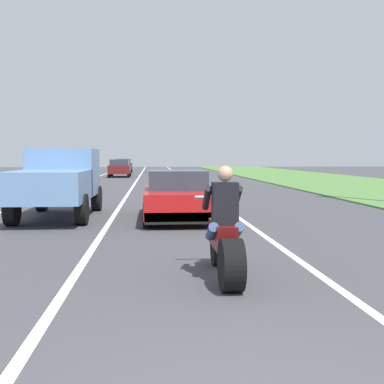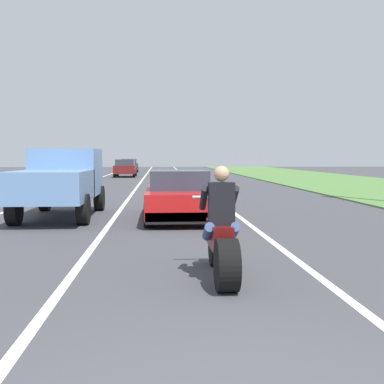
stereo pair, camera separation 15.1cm
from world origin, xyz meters
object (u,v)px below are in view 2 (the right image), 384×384
object	(u,v)px
distant_car_further_ahead	(129,166)
motorcycle_with_rider	(221,239)
pickup_truck_left_lane_light_blue	(61,179)
sports_car_red	(179,197)
distant_car_far_ahead	(125,168)

from	to	relation	value
distant_car_further_ahead	motorcycle_with_rider	bearing A→B (deg)	-84.91
pickup_truck_left_lane_light_blue	distant_car_further_ahead	bearing A→B (deg)	90.68
sports_car_red	distant_car_further_ahead	xyz separation A→B (m)	(-3.82, 39.90, 0.14)
motorcycle_with_rider	distant_car_further_ahead	bearing A→B (deg)	95.09
sports_car_red	distant_car_further_ahead	distance (m)	40.08
motorcycle_with_rider	sports_car_red	world-z (taller)	motorcycle_with_rider
motorcycle_with_rider	pickup_truck_left_lane_light_blue	distance (m)	8.30
distant_car_far_ahead	distant_car_further_ahead	xyz separation A→B (m)	(-0.35, 11.24, 0.00)
motorcycle_with_rider	distant_car_far_ahead	distance (m)	35.59
distant_car_far_ahead	pickup_truck_left_lane_light_blue	bearing A→B (deg)	-89.77
motorcycle_with_rider	pickup_truck_left_lane_light_blue	size ratio (longest dim) A/B	0.46
distant_car_far_ahead	sports_car_red	bearing A→B (deg)	-83.10
motorcycle_with_rider	distant_car_further_ahead	distance (m)	46.82
distant_car_further_ahead	pickup_truck_left_lane_light_blue	bearing A→B (deg)	-89.32
pickup_truck_left_lane_light_blue	distant_car_far_ahead	xyz separation A→B (m)	(-0.11, 27.97, -0.33)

